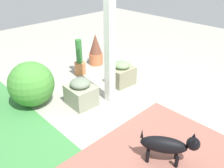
{
  "coord_description": "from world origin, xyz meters",
  "views": [
    {
      "loc": [
        -2.08,
        2.26,
        2.17
      ],
      "look_at": [
        0.21,
        0.03,
        0.42
      ],
      "focal_mm": 37.38,
      "sensor_mm": 36.0,
      "label": 1
    }
  ],
  "objects_px": {
    "porch_pillar": "(110,28)",
    "dog": "(168,145)",
    "stone_planter_nearest": "(122,74)",
    "stone_planter_mid": "(81,93)",
    "terracotta_pot_tall": "(80,62)",
    "round_shrub": "(31,84)",
    "terracotta_pot_spiky": "(96,50)"
  },
  "relations": [
    {
      "from": "round_shrub",
      "to": "terracotta_pot_tall",
      "type": "height_order",
      "value": "terracotta_pot_tall"
    },
    {
      "from": "porch_pillar",
      "to": "terracotta_pot_tall",
      "type": "xyz_separation_m",
      "value": [
        1.17,
        -0.26,
        -0.99
      ]
    },
    {
      "from": "stone_planter_mid",
      "to": "round_shrub",
      "type": "distance_m",
      "value": 0.81
    },
    {
      "from": "stone_planter_mid",
      "to": "porch_pillar",
      "type": "bearing_deg",
      "value": -118.89
    },
    {
      "from": "stone_planter_mid",
      "to": "dog",
      "type": "xyz_separation_m",
      "value": [
        -1.7,
        0.06,
        0.05
      ]
    },
    {
      "from": "round_shrub",
      "to": "stone_planter_mid",
      "type": "bearing_deg",
      "value": -135.86
    },
    {
      "from": "stone_planter_mid",
      "to": "dog",
      "type": "relative_size",
      "value": 0.77
    },
    {
      "from": "round_shrub",
      "to": "terracotta_pot_spiky",
      "type": "distance_m",
      "value": 1.89
    },
    {
      "from": "stone_planter_mid",
      "to": "terracotta_pot_tall",
      "type": "xyz_separation_m",
      "value": [
        0.94,
        -0.69,
        0.05
      ]
    },
    {
      "from": "terracotta_pot_spiky",
      "to": "dog",
      "type": "xyz_separation_m",
      "value": [
        -2.79,
        1.32,
        -0.07
      ]
    },
    {
      "from": "porch_pillar",
      "to": "dog",
      "type": "height_order",
      "value": "porch_pillar"
    },
    {
      "from": "stone_planter_nearest",
      "to": "round_shrub",
      "type": "distance_m",
      "value": 1.64
    },
    {
      "from": "stone_planter_mid",
      "to": "terracotta_pot_tall",
      "type": "relative_size",
      "value": 0.64
    },
    {
      "from": "porch_pillar",
      "to": "stone_planter_mid",
      "type": "xyz_separation_m",
      "value": [
        0.24,
        0.43,
        -1.03
      ]
    },
    {
      "from": "stone_planter_nearest",
      "to": "porch_pillar",
      "type": "bearing_deg",
      "value": 114.43
    },
    {
      "from": "round_shrub",
      "to": "dog",
      "type": "relative_size",
      "value": 1.19
    },
    {
      "from": "stone_planter_mid",
      "to": "round_shrub",
      "type": "bearing_deg",
      "value": 44.14
    },
    {
      "from": "stone_planter_mid",
      "to": "round_shrub",
      "type": "relative_size",
      "value": 0.65
    },
    {
      "from": "porch_pillar",
      "to": "terracotta_pot_spiky",
      "type": "distance_m",
      "value": 1.81
    },
    {
      "from": "round_shrub",
      "to": "terracotta_pot_tall",
      "type": "bearing_deg",
      "value": -73.55
    },
    {
      "from": "porch_pillar",
      "to": "dog",
      "type": "distance_m",
      "value": 1.83
    },
    {
      "from": "terracotta_pot_spiky",
      "to": "porch_pillar",
      "type": "bearing_deg",
      "value": 147.83
    },
    {
      "from": "stone_planter_nearest",
      "to": "stone_planter_mid",
      "type": "distance_m",
      "value": 0.99
    },
    {
      "from": "terracotta_pot_spiky",
      "to": "dog",
      "type": "bearing_deg",
      "value": 154.69
    },
    {
      "from": "round_shrub",
      "to": "porch_pillar",
      "type": "bearing_deg",
      "value": -129.38
    },
    {
      "from": "stone_planter_nearest",
      "to": "terracotta_pot_tall",
      "type": "relative_size",
      "value": 0.63
    },
    {
      "from": "round_shrub",
      "to": "dog",
      "type": "height_order",
      "value": "round_shrub"
    },
    {
      "from": "porch_pillar",
      "to": "terracotta_pot_spiky",
      "type": "bearing_deg",
      "value": -32.17
    },
    {
      "from": "porch_pillar",
      "to": "dog",
      "type": "relative_size",
      "value": 4.04
    },
    {
      "from": "porch_pillar",
      "to": "terracotta_pot_tall",
      "type": "distance_m",
      "value": 1.56
    },
    {
      "from": "stone_planter_mid",
      "to": "terracotta_pot_spiky",
      "type": "height_order",
      "value": "terracotta_pot_spiky"
    },
    {
      "from": "stone_planter_mid",
      "to": "terracotta_pot_spiky",
      "type": "relative_size",
      "value": 0.68
    }
  ]
}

